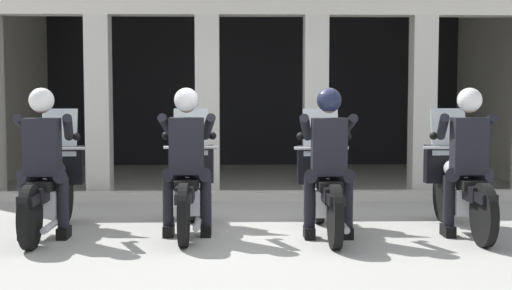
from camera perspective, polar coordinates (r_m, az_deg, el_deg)
name	(u,v)px	position (r m, az deg, el deg)	size (l,w,h in m)	color
ground_plane	(251,193)	(11.08, -0.42, -3.75)	(80.00, 80.00, 0.00)	#999993
station_building	(257,63)	(13.22, 0.06, 6.41)	(9.08, 5.01, 3.24)	black
kerb_strip	(263,196)	(10.37, 0.54, -3.98)	(8.58, 0.24, 0.12)	#B7B5AD
motorcycle_far_left	(51,188)	(8.23, -15.76, -3.23)	(0.62, 2.04, 1.35)	black
police_officer_far_left	(43,150)	(7.91, -16.34, -0.36)	(0.63, 0.61, 1.58)	black
motorcycle_center_left	(189,186)	(8.09, -5.27, -3.22)	(0.62, 2.04, 1.35)	black
police_officer_center_left	(187,149)	(7.76, -5.44, -0.29)	(0.63, 0.61, 1.58)	black
motorcycle_center_right	(325,187)	(7.98, 5.43, -3.32)	(0.62, 2.04, 1.35)	black
police_officer_center_right	(329,150)	(7.66, 5.71, -0.36)	(0.63, 0.61, 1.58)	black
motorcycle_far_right	(459,186)	(8.35, 15.62, -3.12)	(0.62, 2.04, 1.35)	black
police_officer_far_right	(468,149)	(8.04, 16.27, -0.29)	(0.63, 0.61, 1.58)	black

